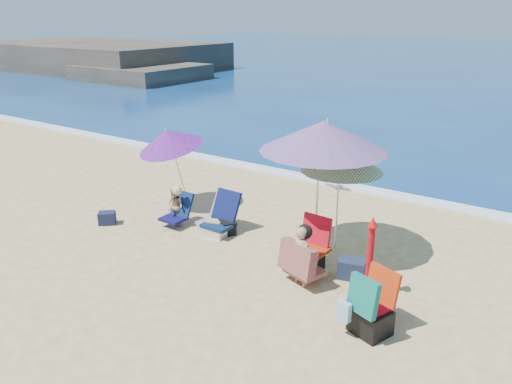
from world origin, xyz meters
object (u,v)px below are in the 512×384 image
Objects in this scene: chair_rainbow at (215,221)px; camp_chair_right at (370,311)px; umbrella_striped at (342,160)px; chair_navy at (219,222)px; camp_chair_left at (308,254)px; person_left at (176,207)px; furled_umbrella at (370,254)px; person_center at (301,256)px; umbrella_turquoise at (323,136)px; umbrella_blue at (169,139)px.

chair_rainbow is 4.01m from camp_chair_right.
umbrella_striped is 2.66m from chair_navy.
camp_chair_left reaches higher than person_left.
chair_navy is at bearing 169.45° from furled_umbrella.
camp_chair_right reaches higher than person_left.
umbrella_turquoise is at bearing 102.92° from person_center.
person_left is (-2.91, -0.43, -1.72)m from umbrella_turquoise.
camp_chair_right is (0.35, -0.81, -0.39)m from furled_umbrella.
camp_chair_right is 1.49m from person_center.
camp_chair_left is at bearing -10.05° from chair_rainbow.
camp_chair_right is (3.73, -1.47, 0.14)m from chair_rainbow.
camp_chair_right reaches higher than chair_navy.
umbrella_blue is at bearing 167.69° from furled_umbrella.
camp_chair_right is at bearing -15.23° from person_left.
person_left is at bearing -171.59° from umbrella_turquoise.
umbrella_blue is 2.59× the size of chair_rainbow.
furled_umbrella is 1.55× the size of person_left.
person_center is (0.08, -1.49, -1.16)m from umbrella_striped.
umbrella_blue is at bearing 138.14° from person_left.
chair_navy is 2.39m from person_center.
furled_umbrella is 4.19m from person_left.
furled_umbrella is at bearing -12.31° from umbrella_blue.
chair_navy is 0.93× the size of person_left.
chair_rainbow is at bearing 168.97° from furled_umbrella.
furled_umbrella is at bearing -12.94° from camp_chair_left.
furled_umbrella is 1.46× the size of camp_chair_right.
umbrella_striped is 1.70m from camp_chair_left.
camp_chair_right is at bearing -46.02° from umbrella_turquoise.
camp_chair_right is (1.60, -1.66, -1.78)m from umbrella_turquoise.
chair_navy is at bearing 170.76° from camp_chair_left.
camp_chair_left is 0.91× the size of person_center.
camp_chair_left is at bearing -9.24° from chair_navy.
umbrella_striped is 2.40× the size of chair_navy.
umbrella_striped is 3.80m from umbrella_blue.
camp_chair_left is at bearing 167.06° from furled_umbrella.
furled_umbrella is 1.25m from camp_chair_left.
chair_rainbow is (1.51, -0.41, -1.33)m from umbrella_blue.
person_center is at bearing -86.81° from umbrella_striped.
umbrella_striped is 3.43m from person_left.
umbrella_turquoise is 1.31× the size of umbrella_striped.
umbrella_blue is at bearing 164.33° from chair_navy.
camp_chair_left reaches higher than chair_navy.
umbrella_blue is at bearing -176.87° from umbrella_striped.
umbrella_turquoise is at bearing 5.13° from chair_rainbow.
umbrella_striped is at bearing 124.64° from camp_chair_right.
umbrella_blue reaches higher than furled_umbrella.
umbrella_turquoise reaches higher than camp_chair_left.
umbrella_striped is at bearing 15.03° from chair_rainbow.
umbrella_turquoise is 1.93m from camp_chair_left.
umbrella_turquoise is at bearing 145.76° from furled_umbrella.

